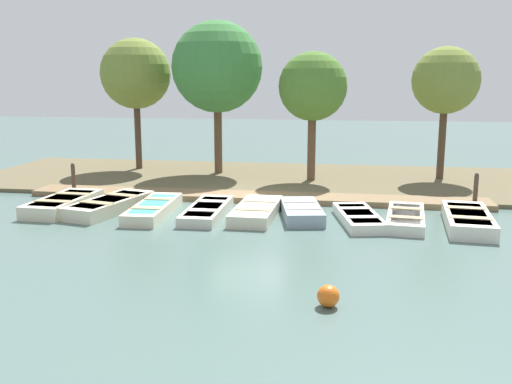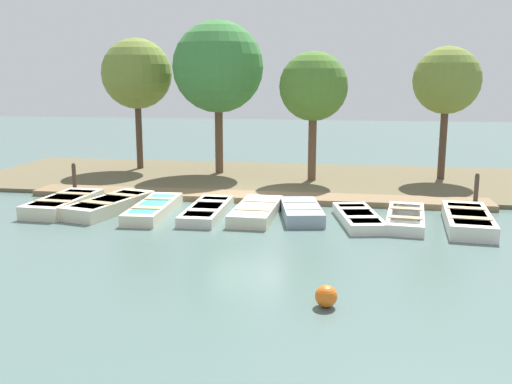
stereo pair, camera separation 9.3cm
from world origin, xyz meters
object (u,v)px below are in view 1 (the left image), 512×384
(rowboat_0, at_px, (63,204))
(mooring_post_near, at_px, (73,178))
(rowboat_8, at_px, (468,220))
(park_tree_left, at_px, (217,67))
(rowboat_1, at_px, (110,205))
(rowboat_4, at_px, (256,211))
(rowboat_7, at_px, (406,218))
(rowboat_6, at_px, (359,217))
(park_tree_right, at_px, (446,81))
(rowboat_5, at_px, (302,211))
(rowboat_2, at_px, (153,209))
(buoy, at_px, (328,296))
(mooring_post_far, at_px, (476,190))
(park_tree_center, at_px, (313,87))
(park_tree_far_left, at_px, (136,74))
(rowboat_3, at_px, (207,210))

(rowboat_0, bearing_deg, mooring_post_near, -157.74)
(rowboat_8, relative_size, park_tree_left, 0.52)
(rowboat_1, bearing_deg, rowboat_8, 102.29)
(rowboat_4, xyz_separation_m, rowboat_7, (0.09, 4.40, -0.03))
(rowboat_6, height_order, park_tree_right, park_tree_right)
(rowboat_5, relative_size, rowboat_7, 0.88)
(rowboat_2, distance_m, rowboat_7, 7.59)
(rowboat_2, bearing_deg, park_tree_right, 124.23)
(park_tree_left, bearing_deg, buoy, 20.58)
(rowboat_2, height_order, rowboat_5, rowboat_5)
(rowboat_6, xyz_separation_m, buoy, (6.40, -0.67, 0.05))
(rowboat_0, relative_size, rowboat_1, 0.90)
(mooring_post_far, relative_size, park_tree_center, 0.22)
(rowboat_1, distance_m, mooring_post_far, 11.83)
(rowboat_7, xyz_separation_m, park_tree_far_left, (-7.79, -10.97, 4.14))
(park_tree_left, relative_size, park_tree_center, 1.26)
(rowboat_8, distance_m, park_tree_left, 12.27)
(rowboat_4, height_order, mooring_post_near, mooring_post_near)
(rowboat_2, height_order, park_tree_center, park_tree_center)
(mooring_post_near, distance_m, buoy, 13.23)
(rowboat_8, height_order, buoy, rowboat_8)
(rowboat_0, height_order, buoy, rowboat_0)
(rowboat_3, relative_size, rowboat_6, 1.10)
(rowboat_4, bearing_deg, rowboat_1, -88.16)
(park_tree_center, height_order, park_tree_right, park_tree_right)
(rowboat_7, relative_size, park_tree_center, 0.62)
(buoy, bearing_deg, rowboat_6, 174.05)
(rowboat_5, height_order, rowboat_8, rowboat_8)
(rowboat_0, relative_size, buoy, 7.62)
(mooring_post_near, height_order, park_tree_left, park_tree_left)
(rowboat_0, distance_m, rowboat_5, 7.57)
(park_tree_center, bearing_deg, rowboat_2, -36.42)
(rowboat_6, xyz_separation_m, mooring_post_near, (-2.77, -10.19, 0.41))
(rowboat_5, relative_size, park_tree_left, 0.43)
(buoy, relative_size, park_tree_far_left, 0.07)
(mooring_post_far, xyz_separation_m, buoy, (9.17, -4.47, -0.36))
(rowboat_8, xyz_separation_m, park_tree_left, (-7.31, -8.84, 4.36))
(rowboat_4, height_order, buoy, buoy)
(rowboat_7, xyz_separation_m, park_tree_center, (-5.98, -3.12, 3.62))
(park_tree_far_left, bearing_deg, park_tree_left, 80.27)
(rowboat_2, distance_m, buoy, 8.54)
(rowboat_0, distance_m, rowboat_7, 10.61)
(rowboat_1, distance_m, rowboat_6, 7.74)
(rowboat_3, xyz_separation_m, buoy, (6.59, 3.90, 0.05))
(mooring_post_far, distance_m, park_tree_center, 7.26)
(rowboat_0, distance_m, park_tree_right, 15.00)
(mooring_post_far, bearing_deg, mooring_post_near, -90.00)
(rowboat_4, distance_m, park_tree_far_left, 10.93)
(rowboat_1, relative_size, rowboat_8, 1.05)
(mooring_post_near, xyz_separation_m, park_tree_far_left, (-5.17, 0.57, 3.74))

